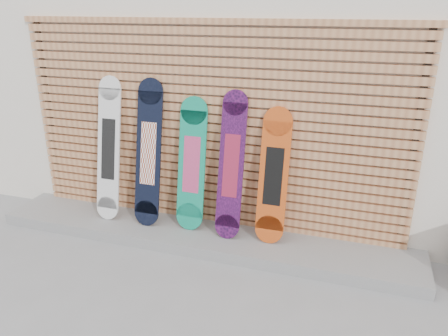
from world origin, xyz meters
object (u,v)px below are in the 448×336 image
(snowboard_1, at_px, (149,154))
(snowboard_2, at_px, (192,165))
(snowboard_3, at_px, (231,166))
(snowboard_4, at_px, (274,176))
(snowboard_0, at_px, (109,149))

(snowboard_1, bearing_deg, snowboard_2, 3.55)
(snowboard_2, xyz_separation_m, snowboard_3, (0.45, -0.03, 0.05))
(snowboard_1, relative_size, snowboard_4, 1.15)
(snowboard_0, distance_m, snowboard_2, 0.98)
(snowboard_3, bearing_deg, snowboard_4, 2.90)
(snowboard_0, height_order, snowboard_1, snowboard_1)
(snowboard_0, relative_size, snowboard_2, 1.12)
(snowboard_3, bearing_deg, snowboard_1, -179.87)
(snowboard_1, distance_m, snowboard_3, 0.93)
(snowboard_0, bearing_deg, snowboard_4, 0.75)
(snowboard_0, xyz_separation_m, snowboard_1, (0.49, 0.00, 0.00))
(snowboard_1, xyz_separation_m, snowboard_3, (0.93, 0.00, -0.04))
(snowboard_2, xyz_separation_m, snowboard_4, (0.88, -0.01, -0.02))
(snowboard_0, relative_size, snowboard_3, 1.05)
(snowboard_2, relative_size, snowboard_4, 1.03)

